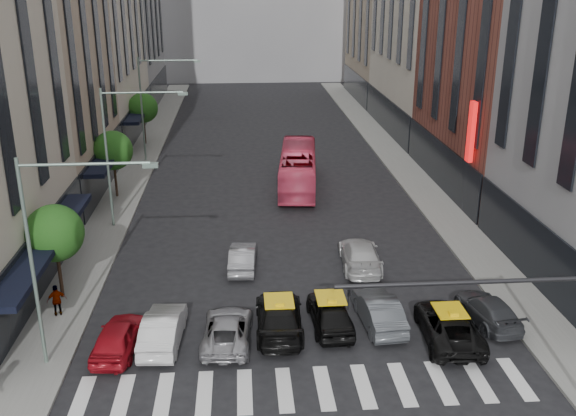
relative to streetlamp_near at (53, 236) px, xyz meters
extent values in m
plane|color=black|center=(10.04, -4.00, -5.90)|extent=(160.00, 160.00, 0.00)
cube|color=slate|center=(-1.46, 26.00, -5.83)|extent=(3.00, 96.00, 0.15)
cube|color=slate|center=(21.54, 26.00, -5.83)|extent=(3.00, 96.00, 0.15)
cube|color=tan|center=(-6.96, 24.00, 6.10)|extent=(8.00, 16.00, 24.00)
cube|color=brown|center=(27.04, 23.00, 7.10)|extent=(8.00, 18.00, 26.00)
cylinder|color=black|center=(-1.76, 6.00, -4.18)|extent=(0.18, 0.18, 3.15)
sphere|color=#164313|center=(-1.76, 6.00, -2.24)|extent=(2.88, 2.88, 2.88)
cylinder|color=black|center=(-1.76, 22.00, -4.18)|extent=(0.18, 0.18, 3.15)
sphere|color=#164313|center=(-1.76, 22.00, -2.24)|extent=(2.88, 2.88, 2.88)
cylinder|color=black|center=(-1.76, 38.00, -4.18)|extent=(0.18, 0.18, 3.15)
sphere|color=#164313|center=(-1.76, 38.00, -2.24)|extent=(2.88, 2.88, 2.88)
cylinder|color=gray|center=(-0.96, 0.00, -1.25)|extent=(0.16, 0.16, 9.00)
cylinder|color=gray|center=(1.54, 0.00, 2.95)|extent=(5.00, 0.12, 0.12)
cube|color=gray|center=(4.04, 0.00, 2.85)|extent=(0.60, 0.25, 0.18)
cylinder|color=gray|center=(-0.96, 16.00, -1.25)|extent=(0.16, 0.16, 9.00)
cylinder|color=gray|center=(1.54, 16.00, 2.95)|extent=(5.00, 0.12, 0.12)
cube|color=gray|center=(4.04, 16.00, 2.85)|extent=(0.60, 0.25, 0.18)
cylinder|color=gray|center=(-0.96, 32.00, -1.25)|extent=(0.16, 0.16, 9.00)
cylinder|color=gray|center=(1.54, 32.00, 2.95)|extent=(5.00, 0.12, 0.12)
cube|color=gray|center=(4.04, 32.00, 2.85)|extent=(0.60, 0.25, 0.18)
cylinder|color=black|center=(15.54, -5.00, -0.10)|extent=(10.00, 0.16, 0.16)
imported|color=black|center=(11.04, -5.00, -0.60)|extent=(0.13, 0.16, 0.80)
cube|color=red|center=(22.64, 16.00, 0.10)|extent=(0.30, 0.70, 4.00)
imported|color=maroon|center=(1.95, 0.86, -5.18)|extent=(2.09, 4.38, 1.44)
imported|color=silver|center=(3.85, 1.38, -5.15)|extent=(1.86, 4.67, 1.51)
imported|color=gray|center=(6.72, 1.26, -5.26)|extent=(2.43, 4.76, 1.29)
imported|color=black|center=(9.11, 2.08, -5.13)|extent=(2.31, 5.37, 1.54)
imported|color=black|center=(11.53, 2.22, -5.14)|extent=(1.99, 4.56, 1.53)
imported|color=#474B4F|center=(13.84, 2.27, -5.15)|extent=(1.94, 4.67, 1.50)
imported|color=black|center=(16.74, 0.73, -5.18)|extent=(2.74, 5.38, 1.46)
imported|color=#36383D|center=(19.10, 2.14, -5.26)|extent=(2.41, 4.66, 1.29)
imported|color=#97989C|center=(7.48, 8.99, -5.23)|extent=(1.67, 4.20, 1.36)
imported|color=#BBBBBB|center=(14.14, 8.69, -5.15)|extent=(2.41, 5.30, 1.51)
imported|color=#E24265|center=(11.94, 23.52, -4.34)|extent=(3.83, 11.47, 3.13)
imported|color=gray|center=(-1.47, 4.08, -4.96)|extent=(1.01, 0.68, 1.59)
camera|label=1|loc=(7.53, -24.13, 9.73)|focal=40.00mm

